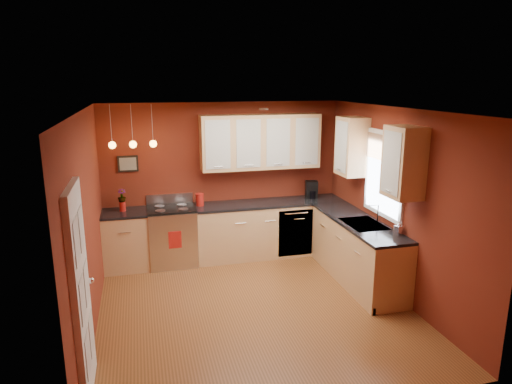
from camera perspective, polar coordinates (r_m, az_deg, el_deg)
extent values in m
plane|color=brown|center=(6.27, -0.20, -14.21)|extent=(4.20, 4.20, 0.00)
cube|color=beige|center=(5.55, -0.22, 10.22)|extent=(4.00, 4.20, 0.02)
cube|color=maroon|center=(7.76, -4.05, 1.54)|extent=(4.00, 0.02, 2.60)
cube|color=maroon|center=(3.90, 7.59, -11.30)|extent=(4.00, 0.02, 2.60)
cube|color=maroon|center=(5.65, -20.33, -4.04)|extent=(0.02, 4.20, 2.60)
cube|color=maroon|center=(6.54, 17.02, -1.38)|extent=(0.02, 4.20, 2.60)
cube|color=tan|center=(7.59, -15.91, -5.93)|extent=(0.70, 0.60, 0.90)
cube|color=tan|center=(7.87, 1.71, -4.68)|extent=(2.54, 0.60, 0.90)
cube|color=tan|center=(7.03, 12.52, -7.33)|extent=(0.60, 2.10, 0.90)
cube|color=black|center=(7.45, -16.14, -2.53)|extent=(0.70, 0.62, 0.04)
cube|color=black|center=(7.74, 1.74, -1.38)|extent=(2.54, 0.62, 0.04)
cube|color=black|center=(6.88, 12.72, -3.67)|extent=(0.62, 2.10, 0.04)
cube|color=silver|center=(7.60, -10.38, -5.53)|extent=(0.76, 0.64, 0.92)
cube|color=black|center=(7.31, -10.21, -6.14)|extent=(0.55, 0.02, 0.32)
cylinder|color=silver|center=(7.22, -10.28, -4.38)|extent=(0.60, 0.02, 0.02)
cube|color=black|center=(7.45, -10.54, -2.08)|extent=(0.76, 0.60, 0.03)
cylinder|color=#96969B|center=(7.31, -11.87, -2.31)|extent=(0.16, 0.16, 0.01)
cylinder|color=#96969B|center=(7.33, -9.06, -2.13)|extent=(0.16, 0.16, 0.01)
cylinder|color=#96969B|center=(7.58, -11.98, -1.73)|extent=(0.16, 0.16, 0.01)
cylinder|color=#96969B|center=(7.60, -9.27, -1.57)|extent=(0.16, 0.16, 0.01)
cube|color=silver|center=(7.72, -10.74, -0.81)|extent=(0.76, 0.04, 0.16)
cube|color=silver|center=(7.72, 4.96, -5.11)|extent=(0.60, 0.02, 0.80)
cube|color=#96969B|center=(6.75, 13.30, -4.08)|extent=(0.50, 0.70, 0.05)
cube|color=black|center=(6.90, 12.64, -3.74)|extent=(0.42, 0.30, 0.02)
cube|color=black|center=(6.62, 13.97, -4.59)|extent=(0.42, 0.30, 0.02)
cylinder|color=white|center=(6.81, 15.02, -2.58)|extent=(0.02, 0.02, 0.28)
cylinder|color=white|center=(6.74, 14.56, -1.57)|extent=(0.16, 0.02, 0.02)
cube|color=white|center=(6.71, 15.76, 2.14)|extent=(0.04, 1.02, 1.22)
cube|color=white|center=(6.70, 15.65, 2.13)|extent=(0.01, 0.90, 1.10)
cube|color=#A67A53|center=(6.63, 15.75, 5.26)|extent=(0.02, 0.96, 0.36)
cube|color=white|center=(4.63, -21.05, -11.74)|extent=(0.06, 0.82, 2.05)
cube|color=silver|center=(4.24, -21.50, -5.72)|extent=(0.00, 0.28, 0.40)
cube|color=silver|center=(4.58, -21.00, -4.25)|extent=(0.00, 0.28, 0.40)
cube|color=silver|center=(4.45, -20.87, -12.42)|extent=(0.00, 0.28, 0.40)
cube|color=silver|center=(4.77, -20.43, -10.54)|extent=(0.00, 0.28, 0.40)
cube|color=silver|center=(4.71, -20.27, -18.45)|extent=(0.00, 0.28, 0.40)
cube|color=silver|center=(5.02, -19.88, -16.29)|extent=(0.00, 0.28, 0.40)
sphere|color=white|center=(4.93, -19.92, -10.35)|extent=(0.06, 0.06, 0.06)
cube|color=tan|center=(7.61, 0.58, 6.30)|extent=(2.00, 0.35, 0.90)
cube|color=tan|center=(6.60, 14.66, 4.68)|extent=(0.35, 1.95, 0.90)
cube|color=black|center=(7.56, -15.71, 3.42)|extent=(0.32, 0.03, 0.26)
cylinder|color=#96969B|center=(7.15, -17.70, 7.98)|extent=(0.01, 0.01, 0.60)
sphere|color=#FFA53F|center=(7.19, -17.53, 5.61)|extent=(0.11, 0.11, 0.11)
cylinder|color=#96969B|center=(7.14, -15.28, 8.14)|extent=(0.01, 0.01, 0.60)
sphere|color=#FFA53F|center=(7.18, -15.13, 5.76)|extent=(0.11, 0.11, 0.11)
cylinder|color=#96969B|center=(7.15, -12.85, 8.28)|extent=(0.01, 0.01, 0.60)
sphere|color=#FFA53F|center=(7.18, -12.73, 5.90)|extent=(0.11, 0.11, 0.11)
cylinder|color=#AE1912|center=(7.53, -7.04, -1.01)|extent=(0.13, 0.13, 0.19)
cylinder|color=#AE1912|center=(7.50, -7.06, -0.26)|extent=(0.14, 0.14, 0.02)
cylinder|color=#AE1912|center=(7.47, -16.35, -1.73)|extent=(0.10, 0.10, 0.15)
imported|color=#AE1912|center=(7.43, -16.43, -0.49)|extent=(0.15, 0.15, 0.22)
cube|color=black|center=(8.03, 6.95, 0.34)|extent=(0.24, 0.22, 0.30)
cylinder|color=black|center=(7.99, 7.09, -0.32)|extent=(0.14, 0.14, 0.14)
imported|color=white|center=(6.37, 17.38, -4.31)|extent=(0.11, 0.11, 0.19)
cube|color=#AE1912|center=(7.27, -10.08, -5.91)|extent=(0.20, 0.01, 0.27)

